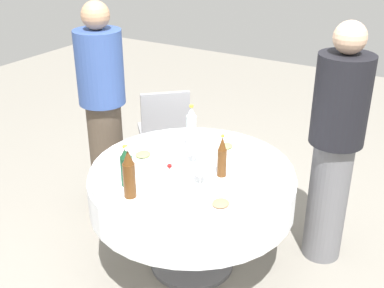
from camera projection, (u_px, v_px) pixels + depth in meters
name	position (u px, v px, depth m)	size (l,w,h in m)	color
ground_plane	(192.00, 263.00, 3.33)	(10.00, 10.00, 0.00)	gray
dining_table	(192.00, 189.00, 3.08)	(1.29, 1.29, 0.74)	white
bottle_dark_green_far	(126.00, 167.00, 2.78)	(0.07, 0.07, 0.25)	#194728
bottle_brown_left	(129.00, 174.00, 2.66)	(0.07, 0.07, 0.30)	#593314
bottle_brown_right	(222.00, 157.00, 2.88)	(0.06, 0.06, 0.27)	#593314
bottle_clear_rear	(191.00, 129.00, 3.20)	(0.07, 0.07, 0.31)	silver
bottle_clear_outer	(170.00, 188.00, 2.55)	(0.06, 0.06, 0.26)	silver
wine_glass_rear	(193.00, 149.00, 3.04)	(0.06, 0.06, 0.14)	white
wine_glass_outer	(200.00, 170.00, 2.80)	(0.07, 0.07, 0.13)	white
plate_west	(143.00, 156.00, 3.14)	(0.23, 0.23, 0.04)	white
plate_mid	(226.00, 148.00, 3.25)	(0.22, 0.22, 0.04)	white
plate_north	(263.00, 176.00, 2.91)	(0.25, 0.25, 0.02)	white
plate_south	(221.00, 205.00, 2.61)	(0.22, 0.22, 0.04)	white
fork_left	(160.00, 138.00, 3.41)	(0.18, 0.02, 0.01)	silver
spoon_right	(161.00, 178.00, 2.90)	(0.18, 0.02, 0.01)	silver
person_far	(335.00, 144.00, 3.07)	(0.34, 0.34, 1.62)	slate
person_left	(103.00, 109.00, 3.60)	(0.34, 0.34, 1.64)	#4C3F33
chair_east	(164.00, 128.00, 4.13)	(0.57, 0.57, 0.87)	#99999E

